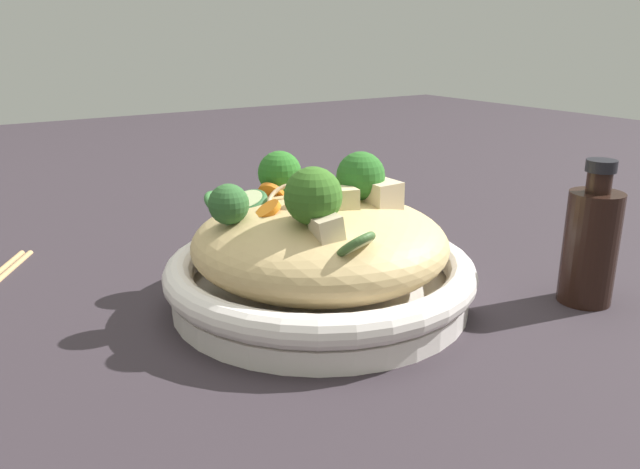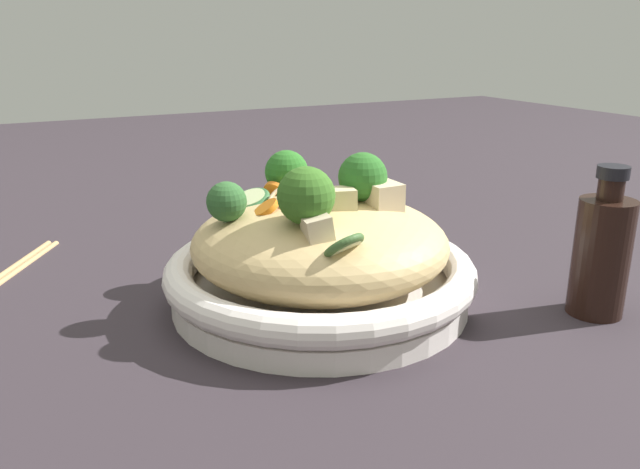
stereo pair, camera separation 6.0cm
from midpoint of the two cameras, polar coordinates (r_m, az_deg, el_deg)
ground_plane at (r=0.62m, az=2.76°, el=-6.15°), size 3.00×3.00×0.00m
serving_bowl at (r=0.61m, az=2.80°, el=-4.01°), size 0.30×0.30×0.05m
noodle_heap at (r=0.60m, az=2.84°, el=-0.77°), size 0.24×0.24×0.10m
broccoli_florets at (r=0.58m, az=1.67°, el=4.34°), size 0.18×0.17×0.07m
carrot_coins at (r=0.62m, az=-0.11°, el=3.24°), size 0.12×0.12×0.04m
zucchini_slices at (r=0.62m, az=-0.30°, el=2.38°), size 0.19×0.23×0.04m
chicken_chunks at (r=0.58m, az=6.27°, el=2.64°), size 0.12×0.08×0.03m
soy_sauce_bottle at (r=0.65m, az=26.38°, el=-1.56°), size 0.05×0.05×0.14m
chopsticks_pair at (r=0.75m, az=-24.48°, el=-3.32°), size 0.13×0.21×0.01m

